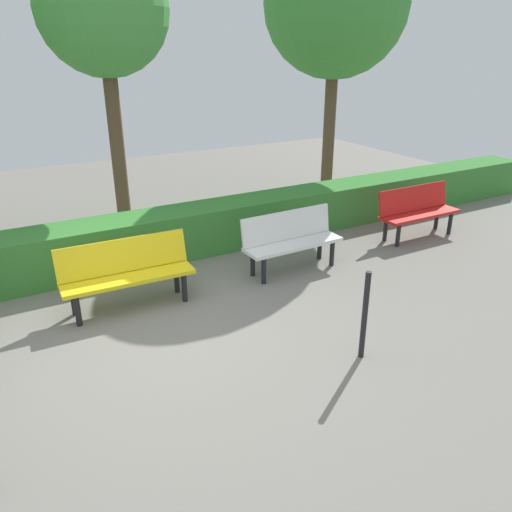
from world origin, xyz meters
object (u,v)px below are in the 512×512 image
at_px(bench_yellow, 127,271).
at_px(tree_mid, 103,11).
at_px(bench_red, 417,209).
at_px(tree_near, 336,4).
at_px(bench_white, 291,238).

xyz_separation_m(bench_yellow, tree_mid, (-0.74, -2.70, 3.07)).
xyz_separation_m(bench_red, bench_yellow, (5.06, 0.04, 0.00)).
bearing_deg(tree_near, bench_white, 45.42).
bearing_deg(tree_mid, bench_white, 121.29).
distance_m(bench_red, tree_near, 4.26).
xyz_separation_m(bench_red, tree_mid, (4.32, -2.66, 3.08)).
height_order(bench_yellow, tree_near, tree_near).
bearing_deg(tree_near, tree_mid, 0.22).
relative_size(tree_near, tree_mid, 1.13).
height_order(bench_red, bench_white, same).
bearing_deg(bench_yellow, bench_red, -177.61).
height_order(bench_white, tree_mid, tree_mid).
bearing_deg(bench_yellow, bench_white, -179.45).
relative_size(bench_red, bench_yellow, 0.93).
distance_m(bench_white, tree_mid, 4.46).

